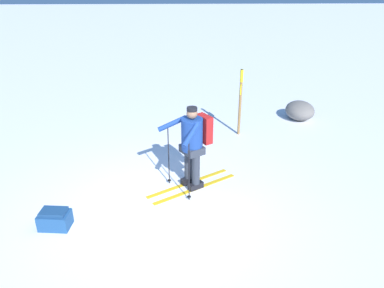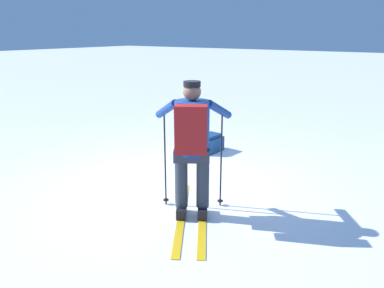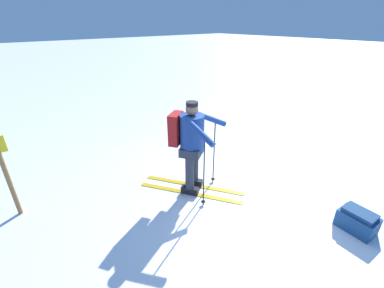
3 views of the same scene
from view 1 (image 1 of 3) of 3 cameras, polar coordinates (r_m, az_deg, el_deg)
name	(u,v)px [view 1 (image 1 of 3)]	position (r m, az deg, el deg)	size (l,w,h in m)	color
ground_plane	(160,210)	(6.64, -4.91, -9.98)	(80.00, 80.00, 0.00)	white
skier	(193,142)	(6.83, 0.18, 0.38)	(1.28, 1.74, 1.61)	gold
dropped_backpack	(55,219)	(6.53, -20.18, -10.69)	(0.37, 0.51, 0.32)	navy
trail_marker	(240,97)	(9.20, 7.40, 7.18)	(0.24, 0.07, 1.65)	olive
rock_boulder	(300,110)	(10.77, 16.11, 4.94)	(0.91, 0.77, 0.50)	slate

